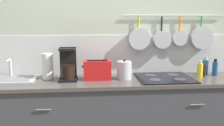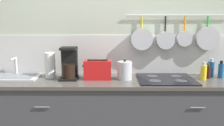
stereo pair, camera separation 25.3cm
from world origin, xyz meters
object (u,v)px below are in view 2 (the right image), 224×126
(toaster, at_px, (98,70))
(paper_towel_roll, at_px, (50,65))
(kettle, at_px, (125,70))
(bottle_cooking_wine, at_px, (208,72))
(bottle_sesame_oil, at_px, (211,68))
(coffee_maker, at_px, (69,66))
(bottle_hot_sauce, at_px, (204,72))
(bottle_dish_soap, at_px, (221,70))

(toaster, bearing_deg, paper_towel_roll, 171.75)
(toaster, height_order, kettle, kettle)
(bottle_cooking_wine, bearing_deg, kettle, -176.71)
(bottle_sesame_oil, bearing_deg, coffee_maker, -174.73)
(bottle_hot_sauce, bearing_deg, paper_towel_roll, 176.73)
(toaster, relative_size, kettle, 1.40)
(paper_towel_roll, height_order, bottle_dish_soap, paper_towel_roll)
(paper_towel_roll, bearing_deg, kettle, -5.71)
(bottle_cooking_wine, xyz_separation_m, bottle_sesame_oil, (0.07, 0.11, 0.02))
(kettle, bearing_deg, coffee_maker, 178.37)
(toaster, height_order, bottle_dish_soap, toaster)
(coffee_maker, relative_size, toaster, 1.13)
(bottle_hot_sauce, height_order, bottle_cooking_wine, bottle_hot_sauce)
(coffee_maker, bearing_deg, bottle_cooking_wine, 1.34)
(paper_towel_roll, distance_m, bottle_sesame_oil, 1.74)
(paper_towel_roll, relative_size, bottle_cooking_wine, 1.66)
(bottle_dish_soap, bearing_deg, kettle, -175.66)
(kettle, distance_m, bottle_dish_soap, 1.03)
(bottle_sesame_oil, bearing_deg, toaster, -172.96)
(bottle_sesame_oil, relative_size, bottle_dish_soap, 1.07)
(coffee_maker, distance_m, bottle_sesame_oil, 1.53)
(coffee_maker, relative_size, bottle_cooking_wine, 2.06)
(toaster, distance_m, kettle, 0.28)
(toaster, bearing_deg, bottle_hot_sauce, -0.92)
(toaster, height_order, bottle_cooking_wine, toaster)
(bottle_dish_soap, bearing_deg, coffee_maker, -177.81)
(bottle_sesame_oil, bearing_deg, paper_towel_roll, -177.43)
(paper_towel_roll, xyz_separation_m, bottle_hot_sauce, (1.60, -0.09, -0.05))
(kettle, xyz_separation_m, bottle_cooking_wine, (0.88, 0.05, -0.02))
(kettle, height_order, bottle_sesame_oil, kettle)
(bottle_hot_sauce, bearing_deg, kettle, 179.13)
(bottle_cooking_wine, bearing_deg, bottle_sesame_oil, 56.05)
(kettle, bearing_deg, bottle_hot_sauce, -0.87)
(bottle_cooking_wine, bearing_deg, toaster, -177.76)
(coffee_maker, height_order, toaster, coffee_maker)
(coffee_maker, xyz_separation_m, bottle_hot_sauce, (1.38, -0.03, -0.05))
(bottle_cooking_wine, bearing_deg, bottle_hot_sauce, -137.73)
(kettle, height_order, bottle_dish_soap, kettle)
(coffee_maker, bearing_deg, paper_towel_roll, 163.62)
(paper_towel_roll, height_order, kettle, paper_towel_roll)
(paper_towel_roll, height_order, bottle_sesame_oil, paper_towel_roll)
(coffee_maker, height_order, bottle_sesame_oil, coffee_maker)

